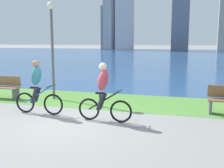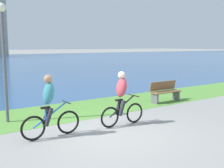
{
  "view_description": "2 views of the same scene",
  "coord_description": "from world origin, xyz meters",
  "px_view_note": "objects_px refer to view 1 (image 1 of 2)",
  "views": [
    {
      "loc": [
        3.11,
        -6.69,
        2.27
      ],
      "look_at": [
        1.07,
        0.4,
        1.11
      ],
      "focal_mm": 43.45,
      "sensor_mm": 36.0,
      "label": 1
    },
    {
      "loc": [
        -3.98,
        -6.02,
        2.46
      ],
      "look_at": [
        0.7,
        0.88,
        1.26
      ],
      "focal_mm": 43.02,
      "sensor_mm": 36.0,
      "label": 2
    }
  ],
  "objects_px": {
    "bench_far_along_path": "(3,87)",
    "cyclist_lead": "(103,92)",
    "cyclist_trailing": "(37,87)",
    "lamppost_tall": "(52,36)"
  },
  "relations": [
    {
      "from": "bench_far_along_path",
      "to": "lamppost_tall",
      "type": "relative_size",
      "value": 0.4
    },
    {
      "from": "lamppost_tall",
      "to": "bench_far_along_path",
      "type": "bearing_deg",
      "value": -167.02
    },
    {
      "from": "cyclist_trailing",
      "to": "bench_far_along_path",
      "type": "height_order",
      "value": "cyclist_trailing"
    },
    {
      "from": "cyclist_lead",
      "to": "bench_far_along_path",
      "type": "bearing_deg",
      "value": 158.65
    },
    {
      "from": "cyclist_trailing",
      "to": "bench_far_along_path",
      "type": "distance_m",
      "value": 3.16
    },
    {
      "from": "cyclist_lead",
      "to": "lamppost_tall",
      "type": "distance_m",
      "value": 4.05
    },
    {
      "from": "bench_far_along_path",
      "to": "cyclist_lead",
      "type": "bearing_deg",
      "value": -21.35
    },
    {
      "from": "cyclist_trailing",
      "to": "lamppost_tall",
      "type": "height_order",
      "value": "lamppost_tall"
    },
    {
      "from": "cyclist_lead",
      "to": "bench_far_along_path",
      "type": "distance_m",
      "value": 5.25
    },
    {
      "from": "bench_far_along_path",
      "to": "lamppost_tall",
      "type": "height_order",
      "value": "lamppost_tall"
    }
  ]
}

